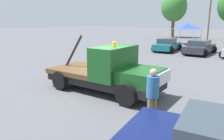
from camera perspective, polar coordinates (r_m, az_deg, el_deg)
The scene contains 9 objects.
ground_plane at distance 10.23m, azimuth -2.20°, elevation -5.35°, with size 160.00×160.00×0.00m, color #545459.
tow_truck at distance 9.79m, azimuth -0.69°, elevation -0.64°, with size 5.61×2.61×2.51m.
person_near_truck at distance 6.91m, azimuth 10.56°, elevation -5.72°, with size 0.39×0.39×1.77m.
parked_car_teal at distance 23.87m, azimuth 14.19°, elevation 6.37°, with size 2.76×4.63×1.34m.
parked_car_charcoal at distance 22.78m, azimuth 21.92°, elevation 5.54°, with size 2.55×4.83×1.34m.
canopy_tent_blue at distance 31.38m, azimuth 19.02°, elevation 10.82°, with size 3.02×3.02×2.84m.
tree_left at distance 43.49m, azimuth 15.89°, elevation 15.56°, with size 4.66×4.66×8.32m.
traffic_cone at distance 12.84m, azimuth 9.78°, elevation -0.56°, with size 0.40×0.40×0.55m.
utility_pole at distance 39.94m, azimuth 24.16°, elevation 13.47°, with size 2.20×0.24×8.20m.
Camera 1 is at (6.35, -7.35, 3.20)m, focal length 35.00 mm.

